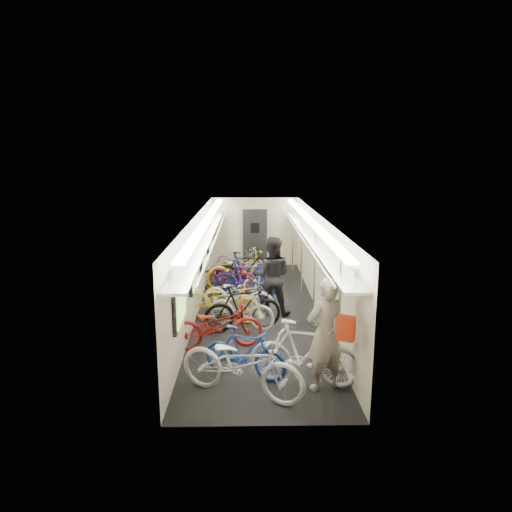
{
  "coord_description": "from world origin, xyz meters",
  "views": [
    {
      "loc": [
        -0.24,
        -10.87,
        3.78
      ],
      "look_at": [
        -0.03,
        1.2,
        1.15
      ],
      "focal_mm": 32.0,
      "sensor_mm": 36.0,
      "label": 1
    }
  ],
  "objects_px": {
    "passenger_near": "(325,334)",
    "passenger_mid": "(272,276)",
    "bicycle_0": "(242,364)",
    "backpack": "(346,328)",
    "bicycle_1": "(245,353)"
  },
  "relations": [
    {
      "from": "bicycle_0",
      "to": "backpack",
      "type": "height_order",
      "value": "backpack"
    },
    {
      "from": "bicycle_1",
      "to": "bicycle_0",
      "type": "bearing_deg",
      "value": -160.18
    },
    {
      "from": "bicycle_0",
      "to": "passenger_mid",
      "type": "xyz_separation_m",
      "value": [
        0.69,
        3.93,
        0.4
      ]
    },
    {
      "from": "passenger_mid",
      "to": "backpack",
      "type": "bearing_deg",
      "value": 112.62
    },
    {
      "from": "bicycle_0",
      "to": "bicycle_1",
      "type": "bearing_deg",
      "value": 20.6
    },
    {
      "from": "passenger_mid",
      "to": "passenger_near",
      "type": "bearing_deg",
      "value": 111.28
    },
    {
      "from": "passenger_near",
      "to": "passenger_mid",
      "type": "distance_m",
      "value": 3.76
    },
    {
      "from": "passenger_near",
      "to": "passenger_mid",
      "type": "bearing_deg",
      "value": -105.2
    },
    {
      "from": "backpack",
      "to": "passenger_near",
      "type": "bearing_deg",
      "value": 134.72
    },
    {
      "from": "bicycle_0",
      "to": "backpack",
      "type": "bearing_deg",
      "value": -77.93
    },
    {
      "from": "bicycle_1",
      "to": "passenger_near",
      "type": "distance_m",
      "value": 1.46
    },
    {
      "from": "passenger_near",
      "to": "backpack",
      "type": "bearing_deg",
      "value": 84.51
    },
    {
      "from": "bicycle_0",
      "to": "passenger_mid",
      "type": "distance_m",
      "value": 4.01
    },
    {
      "from": "passenger_mid",
      "to": "backpack",
      "type": "height_order",
      "value": "passenger_mid"
    },
    {
      "from": "bicycle_0",
      "to": "passenger_near",
      "type": "bearing_deg",
      "value": -56.13
    }
  ]
}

